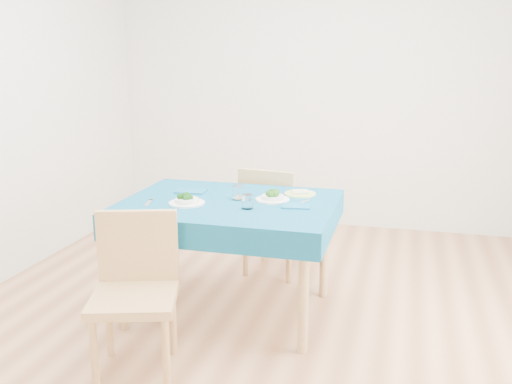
% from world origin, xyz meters
% --- Properties ---
extents(room_shell, '(4.02, 4.52, 2.73)m').
position_xyz_m(room_shell, '(0.00, 0.00, 1.35)').
color(room_shell, '#9E6641').
rests_on(room_shell, ground).
extents(table, '(1.34, 1.02, 0.76)m').
position_xyz_m(table, '(-0.20, 0.08, 0.38)').
color(table, navy).
rests_on(table, ground).
extents(chair_near, '(0.56, 0.59, 1.10)m').
position_xyz_m(chair_near, '(-0.46, -0.76, 0.55)').
color(chair_near, tan).
rests_on(chair_near, ground).
extents(chair_far, '(0.51, 0.54, 1.09)m').
position_xyz_m(chair_far, '(-0.07, 0.85, 0.55)').
color(chair_far, tan).
rests_on(chair_far, ground).
extents(bowl_near, '(0.23, 0.23, 0.07)m').
position_xyz_m(bowl_near, '(-0.43, -0.06, 0.79)').
color(bowl_near, white).
rests_on(bowl_near, table).
extents(bowl_far, '(0.22, 0.22, 0.07)m').
position_xyz_m(bowl_far, '(0.07, 0.17, 0.79)').
color(bowl_far, white).
rests_on(bowl_far, table).
extents(fork_near, '(0.06, 0.18, 0.00)m').
position_xyz_m(fork_near, '(-0.68, -0.10, 0.76)').
color(fork_near, silver).
rests_on(fork_near, table).
extents(knife_near, '(0.02, 0.19, 0.00)m').
position_xyz_m(knife_near, '(-0.41, -0.02, 0.76)').
color(knife_near, silver).
rests_on(knife_near, table).
extents(fork_far, '(0.08, 0.18, 0.00)m').
position_xyz_m(fork_far, '(-0.18, 0.21, 0.76)').
color(fork_far, silver).
rests_on(fork_far, table).
extents(knife_far, '(0.12, 0.22, 0.00)m').
position_xyz_m(knife_far, '(0.24, 0.13, 0.76)').
color(knife_far, silver).
rests_on(knife_far, table).
extents(napkin_near, '(0.21, 0.16, 0.01)m').
position_xyz_m(napkin_near, '(-0.53, 0.25, 0.76)').
color(napkin_near, '#0E5477').
rests_on(napkin_near, table).
extents(napkin_far, '(0.19, 0.14, 0.01)m').
position_xyz_m(napkin_far, '(0.24, 0.05, 0.76)').
color(napkin_far, '#0E5477').
rests_on(napkin_far, table).
extents(tumbler_center, '(0.07, 0.07, 0.09)m').
position_xyz_m(tumbler_center, '(-0.16, 0.14, 0.80)').
color(tumbler_center, white).
rests_on(tumbler_center, table).
extents(tumbler_side, '(0.07, 0.07, 0.09)m').
position_xyz_m(tumbler_side, '(-0.04, -0.06, 0.80)').
color(tumbler_side, white).
rests_on(tumbler_side, table).
extents(side_plate, '(0.21, 0.21, 0.01)m').
position_xyz_m(side_plate, '(0.21, 0.37, 0.76)').
color(side_plate, '#C2DE6C').
rests_on(side_plate, table).
extents(bread_slice, '(0.13, 0.13, 0.02)m').
position_xyz_m(bread_slice, '(0.21, 0.37, 0.78)').
color(bread_slice, beige).
rests_on(bread_slice, side_plate).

